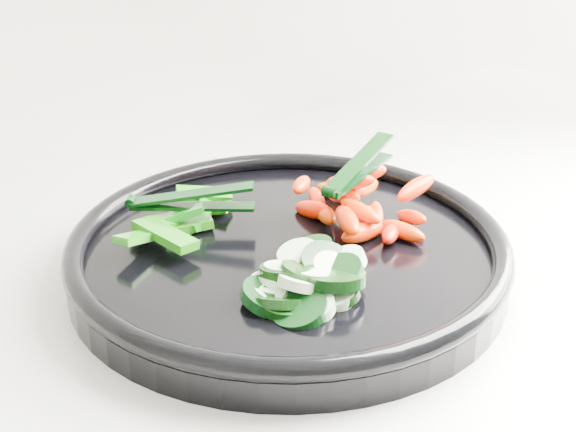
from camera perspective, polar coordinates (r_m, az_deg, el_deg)
veggie_tray at (r=0.68m, az=0.00°, el=-2.61°), size 0.39×0.39×0.04m
cucumber_pile at (r=0.61m, az=1.11°, el=-4.80°), size 0.12×0.10×0.04m
carrot_pile at (r=0.72m, az=4.86°, el=0.91°), size 0.12×0.15×0.05m
pepper_pile at (r=0.71m, az=-7.62°, el=-0.37°), size 0.14×0.10×0.03m
tong_carrot at (r=0.71m, az=4.94°, el=3.31°), size 0.11×0.06×0.02m
tong_pepper at (r=0.71m, az=-7.12°, el=1.11°), size 0.10×0.08×0.02m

